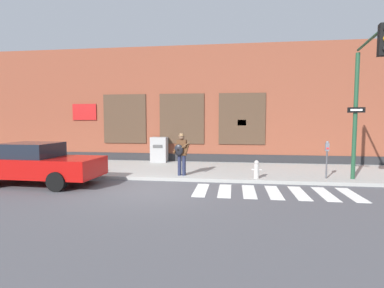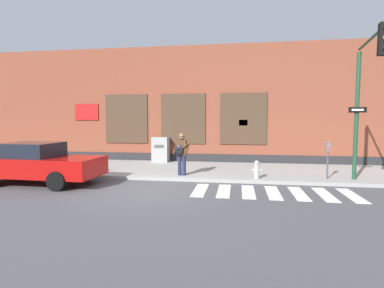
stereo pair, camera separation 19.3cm
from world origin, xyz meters
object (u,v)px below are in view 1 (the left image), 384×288
busker (181,152)px  traffic_light (366,84)px  parking_meter (327,154)px  red_car (37,164)px  utility_box (159,150)px  fire_hydrant (257,169)px

busker → traffic_light: traffic_light is taller
parking_meter → red_car: bearing=-169.8°
red_car → traffic_light: traffic_light is taller
red_car → busker: (5.07, 1.77, 0.32)m
red_car → busker: size_ratio=2.74×
utility_box → fire_hydrant: size_ratio=1.89×
utility_box → traffic_light: bearing=-29.9°
red_car → parking_meter: parking_meter is taller
busker → traffic_light: 6.93m
red_car → utility_box: 6.37m
red_car → fire_hydrant: bearing=11.0°
traffic_light → busker: bearing=170.9°
red_car → parking_meter: 10.85m
traffic_light → utility_box: size_ratio=3.69×
fire_hydrant → utility_box: bearing=140.7°
traffic_light → fire_hydrant: (-3.45, 0.82, -3.07)m
traffic_light → parking_meter: (-0.80, 1.18, -2.47)m
busker → red_car: bearing=-160.8°
busker → parking_meter: bearing=1.6°
busker → traffic_light: (6.40, -1.03, 2.45)m
parking_meter → utility_box: parking_meter is taller
red_car → parking_meter: (10.67, 1.92, 0.31)m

